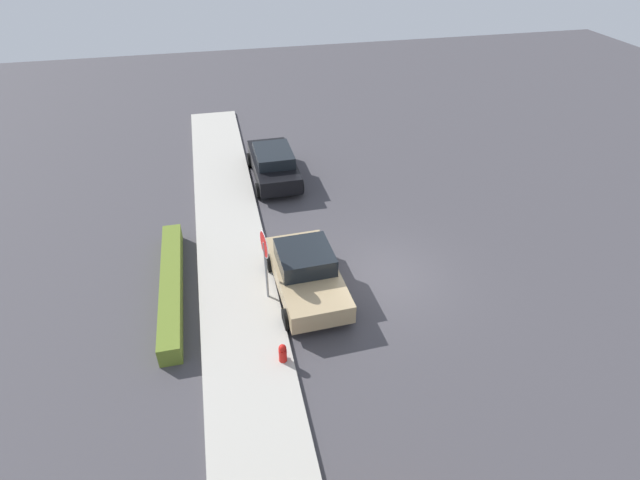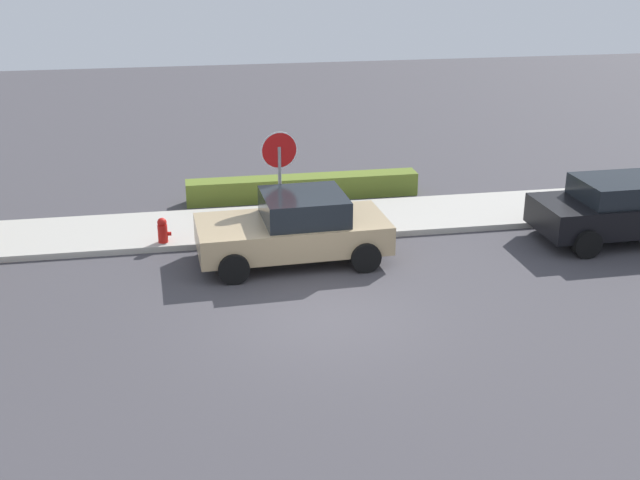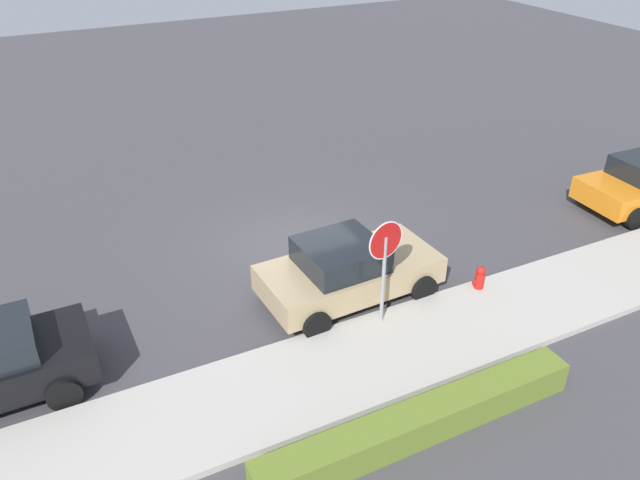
{
  "view_description": "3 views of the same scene",
  "coord_description": "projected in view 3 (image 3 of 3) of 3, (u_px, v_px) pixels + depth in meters",
  "views": [
    {
      "loc": [
        -12.09,
        4.87,
        10.58
      ],
      "look_at": [
        1.05,
        1.88,
        1.07
      ],
      "focal_mm": 28.0,
      "sensor_mm": 36.0,
      "label": 1
    },
    {
      "loc": [
        -2.47,
        -13.36,
        6.7
      ],
      "look_at": [
        0.16,
        1.13,
        1.0
      ],
      "focal_mm": 45.0,
      "sensor_mm": 36.0,
      "label": 2
    },
    {
      "loc": [
        5.68,
        12.87,
        8.47
      ],
      "look_at": [
        -0.01,
        1.41,
        0.93
      ],
      "focal_mm": 35.0,
      "sensor_mm": 36.0,
      "label": 3
    }
  ],
  "objects": [
    {
      "name": "sidewalk_curb",
      "position": [
        392.0,
        351.0,
        12.7
      ],
      "size": [
        32.0,
        2.44,
        0.14
      ],
      "primitive_type": "cube",
      "color": "#B2ADA3",
      "rests_on": "ground_plane"
    },
    {
      "name": "stop_sign",
      "position": [
        385.0,
        256.0,
        12.64
      ],
      "size": [
        0.84,
        0.13,
        2.55
      ],
      "color": "gray",
      "rests_on": "ground_plane"
    },
    {
      "name": "ground_plane",
      "position": [
        296.0,
        246.0,
        16.4
      ],
      "size": [
        60.0,
        60.0,
        0.0
      ],
      "primitive_type": "plane",
      "color": "#423F44"
    },
    {
      "name": "fire_hydrant",
      "position": [
        480.0,
        280.0,
        14.4
      ],
      "size": [
        0.3,
        0.22,
        0.72
      ],
      "color": "red",
      "rests_on": "ground_plane"
    },
    {
      "name": "front_yard_hedge",
      "position": [
        420.0,
        422.0,
        10.73
      ],
      "size": [
        6.17,
        0.63,
        0.61
      ],
      "color": "olive",
      "rests_on": "ground_plane"
    },
    {
      "name": "parked_car_tan",
      "position": [
        347.0,
        270.0,
        14.08
      ],
      "size": [
        4.13,
        2.24,
        1.49
      ],
      "color": "tan",
      "rests_on": "ground_plane"
    }
  ]
}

